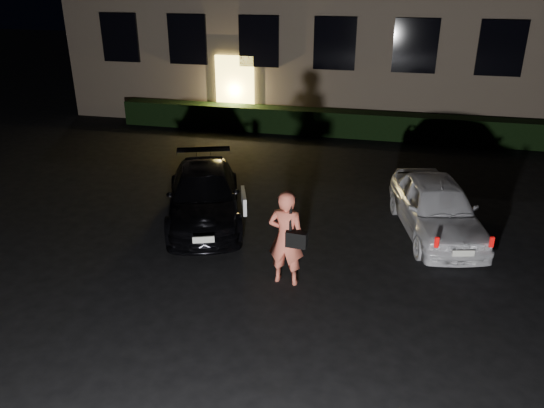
# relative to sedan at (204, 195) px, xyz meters

# --- Properties ---
(ground) EXTENTS (80.00, 80.00, 0.00)m
(ground) POSITION_rel_sedan_xyz_m (1.90, -3.09, -0.57)
(ground) COLOR black
(ground) RESTS_ON ground
(hedge) EXTENTS (15.00, 0.70, 0.85)m
(hedge) POSITION_rel_sedan_xyz_m (1.90, 7.41, -0.15)
(hedge) COLOR black
(hedge) RESTS_ON ground
(sedan) EXTENTS (2.81, 4.23, 1.14)m
(sedan) POSITION_rel_sedan_xyz_m (0.00, 0.00, 0.00)
(sedan) COLOR black
(sedan) RESTS_ON ground
(hatch) EXTENTS (2.23, 3.80, 1.21)m
(hatch) POSITION_rel_sedan_xyz_m (5.07, 0.41, 0.04)
(hatch) COLOR white
(hatch) RESTS_ON ground
(man) EXTENTS (0.74, 0.48, 1.79)m
(man) POSITION_rel_sedan_xyz_m (2.35, -2.25, 0.33)
(man) COLOR #D5604A
(man) RESTS_ON ground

